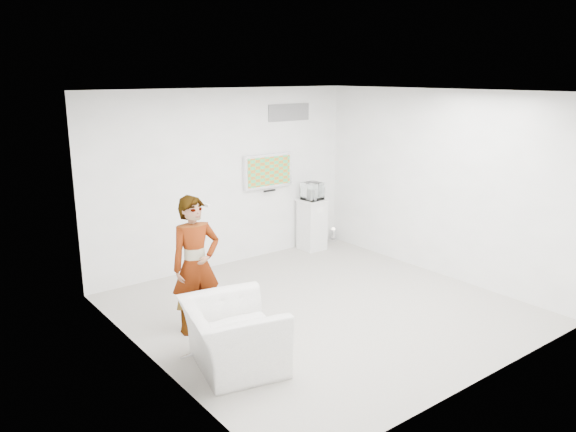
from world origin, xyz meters
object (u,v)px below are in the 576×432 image
at_px(tv, 268,171).
at_px(pedestal, 312,225).
at_px(person, 196,265).
at_px(floor_uplight, 333,235).
at_px(armchair, 233,335).

relative_size(tv, pedestal, 1.05).
relative_size(person, pedestal, 1.86).
xyz_separation_m(person, floor_uplight, (4.06, 1.91, -0.76)).
distance_m(tv, pedestal, 1.38).
height_order(person, armchair, person).
height_order(tv, floor_uplight, tv).
bearing_deg(armchair, tv, -27.63).
xyz_separation_m(pedestal, floor_uplight, (0.67, 0.14, -0.35)).
distance_m(tv, person, 3.31).
height_order(tv, armchair, tv).
xyz_separation_m(armchair, floor_uplight, (4.18, 2.96, -0.24)).
xyz_separation_m(tv, armchair, (-2.68, -3.06, -1.18)).
relative_size(tv, floor_uplight, 3.78).
bearing_deg(person, armchair, -92.16).
bearing_deg(tv, person, -141.85).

